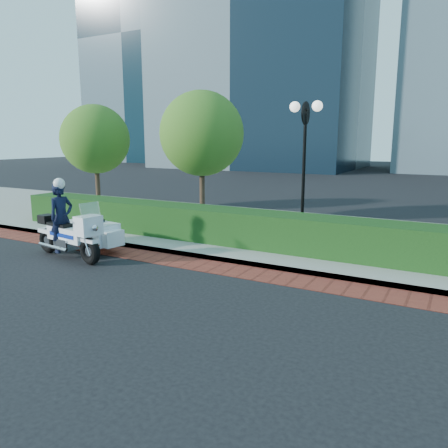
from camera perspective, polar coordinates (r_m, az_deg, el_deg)
The scene contains 9 objects.
ground at distance 10.03m, azimuth -5.38°, elevation -7.84°, with size 120.00×120.00×0.00m, color black.
brick_strip at distance 11.24m, azimuth -1.06°, elevation -5.68°, with size 60.00×1.00×0.01m, color maroon.
sidewalk at distance 15.17m, azimuth 7.48°, elevation -1.09°, with size 60.00×8.00×0.15m, color gray.
hedge_main at distance 12.89m, azimuth 3.61°, elevation -0.57°, with size 18.00×1.20×1.00m, color black.
lamppost at distance 13.74m, azimuth 10.47°, elevation 9.70°, with size 1.02×0.70×4.21m.
tree_a at distance 20.30m, azimuth -16.47°, elevation 10.56°, with size 3.00×3.00×4.58m.
tree_b at distance 16.85m, azimuth -2.94°, elevation 11.69°, with size 3.20×3.20×4.89m.
tower_far_left at distance 69.27m, azimuth -9.12°, elevation 22.38°, with size 16.00×14.00×34.00m, color black.
police_motorcycle at distance 12.94m, azimuth -18.64°, elevation -0.61°, with size 2.72×2.12×2.21m.
Camera 1 is at (5.39, -7.82, 3.24)m, focal length 35.00 mm.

